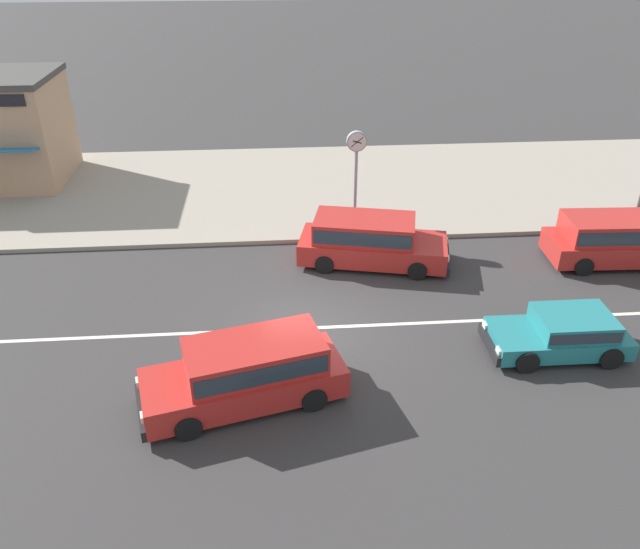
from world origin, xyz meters
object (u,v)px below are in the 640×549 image
object	(u,v)px
minivan_red_4	(369,239)
street_clock	(356,157)
minivan_red_3	(614,238)
minivan_red_2	(249,370)
hatchback_teal_0	(563,332)

from	to	relation	value
minivan_red_4	street_clock	size ratio (longest dim) A/B	1.43
minivan_red_3	street_clock	size ratio (longest dim) A/B	1.27
minivan_red_2	minivan_red_4	distance (m)	7.46
hatchback_teal_0	minivan_red_3	xyz separation A→B (m)	(3.63, 4.65, 0.26)
minivan_red_4	street_clock	xyz separation A→B (m)	(-0.19, 2.24, 1.99)
minivan_red_4	street_clock	world-z (taller)	street_clock
hatchback_teal_0	minivan_red_2	xyz separation A→B (m)	(-8.02, -1.26, 0.26)
hatchback_teal_0	street_clock	world-z (taller)	street_clock
minivan_red_3	minivan_red_4	size ratio (longest dim) A/B	0.89
minivan_red_2	minivan_red_3	size ratio (longest dim) A/B	1.10
hatchback_teal_0	minivan_red_4	size ratio (longest dim) A/B	0.70
hatchback_teal_0	minivan_red_3	bearing A→B (deg)	51.99
hatchback_teal_0	minivan_red_2	world-z (taller)	minivan_red_2
minivan_red_4	street_clock	distance (m)	3.00
minivan_red_2	street_clock	size ratio (longest dim) A/B	1.40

